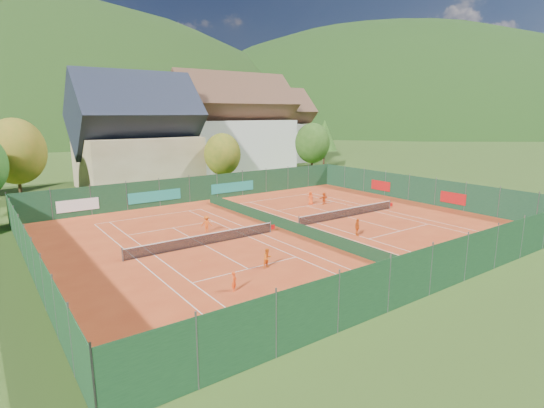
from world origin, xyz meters
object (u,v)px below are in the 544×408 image
(player_right_far_b, at_px, (324,198))
(player_right_far_a, at_px, (311,198))
(player_left_near, at_px, (234,281))
(player_right_near, at_px, (357,227))
(hotel_block_b, at_px, (271,131))
(player_left_far, at_px, (207,224))
(hotel_block_a, at_px, (233,130))
(player_left_mid, at_px, (267,258))
(chalet, at_px, (137,140))
(ball_hopper, at_px, (491,235))

(player_right_far_b, bearing_deg, player_right_far_a, -42.19)
(player_left_near, distance_m, player_right_near, 14.90)
(hotel_block_b, relative_size, player_right_far_b, 12.25)
(player_left_near, xyz_separation_m, player_left_far, (4.49, 12.27, 0.15))
(hotel_block_a, bearing_deg, player_right_near, -106.51)
(player_left_near, distance_m, player_left_far, 13.07)
(hotel_block_b, bearing_deg, player_left_mid, -125.85)
(chalet, relative_size, player_left_near, 13.34)
(hotel_block_b, height_order, player_left_far, hotel_block_b)
(player_left_near, bearing_deg, player_right_far_b, -5.69)
(player_left_near, xyz_separation_m, player_right_far_a, (19.48, 15.73, 0.15))
(hotel_block_b, bearing_deg, player_right_near, -118.05)
(ball_hopper, height_order, player_right_far_b, player_right_far_b)
(player_right_far_b, bearing_deg, player_left_mid, 30.96)
(chalet, distance_m, player_right_far_a, 26.74)
(hotel_block_a, xyz_separation_m, ball_hopper, (-4.61, -48.67, -6.83))
(player_left_mid, distance_m, player_right_far_a, 20.85)
(ball_hopper, bearing_deg, hotel_block_b, 71.83)
(hotel_block_b, xyz_separation_m, player_left_far, (-36.12, -40.69, -5.86))
(chalet, distance_m, player_left_near, 40.15)
(player_right_near, bearing_deg, player_left_far, 77.94)
(chalet, relative_size, hotel_block_a, 0.75)
(chalet, bearing_deg, hotel_block_b, 22.99)
(player_left_far, xyz_separation_m, player_right_far_a, (14.99, 3.46, 0.00))
(ball_hopper, bearing_deg, player_left_far, 137.61)
(chalet, height_order, ball_hopper, chalet)
(chalet, height_order, player_left_near, chalet)
(ball_hopper, xyz_separation_m, player_left_far, (-17.51, 15.98, 0.20))
(player_right_near, height_order, player_right_far_b, player_right_near)
(hotel_block_a, distance_m, ball_hopper, 49.37)
(chalet, height_order, player_right_near, chalet)
(hotel_block_b, distance_m, player_left_far, 54.72)
(chalet, height_order, player_right_far_b, chalet)
(player_right_near, distance_m, player_right_far_b, 12.71)
(hotel_block_a, bearing_deg, player_left_far, -124.08)
(player_left_mid, bearing_deg, hotel_block_a, 53.47)
(hotel_block_b, relative_size, player_right_near, 11.43)
(ball_hopper, relative_size, player_left_near, 0.66)
(hotel_block_b, distance_m, player_right_far_a, 43.21)
(chalet, xyz_separation_m, player_left_far, (-3.12, -26.69, -5.87))
(player_left_far, relative_size, player_right_near, 1.00)
(player_right_near, bearing_deg, player_right_far_a, 5.41)
(hotel_block_b, distance_m, player_right_near, 56.01)
(player_left_mid, xyz_separation_m, player_right_near, (10.62, 1.81, 0.07))
(player_left_near, bearing_deg, player_left_mid, -13.56)
(hotel_block_a, bearing_deg, chalet, -162.47)
(player_left_near, xyz_separation_m, player_right_far_b, (20.71, 14.84, 0.10))
(player_left_near, relative_size, player_right_far_b, 0.86)
(player_right_far_a, height_order, player_right_far_b, player_right_far_a)
(player_left_far, relative_size, player_right_far_a, 1.00)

